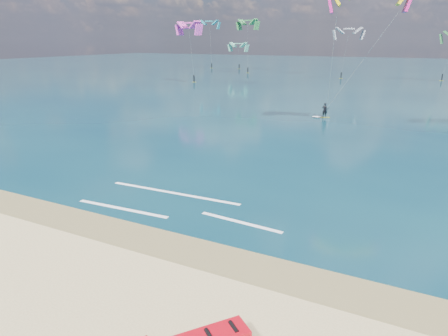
% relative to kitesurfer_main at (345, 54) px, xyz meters
% --- Properties ---
extents(ground, '(320.00, 320.00, 0.00)m').
position_rel_kitesurfer_main_xyz_m(ground, '(-3.15, 7.95, -7.13)').
color(ground, tan).
rests_on(ground, ground).
extents(wet_sand_strip, '(320.00, 2.40, 0.01)m').
position_rel_kitesurfer_main_xyz_m(wet_sand_strip, '(-3.15, -29.05, -7.13)').
color(wet_sand_strip, olive).
rests_on(wet_sand_strip, ground).
extents(sea, '(320.00, 200.00, 0.04)m').
position_rel_kitesurfer_main_xyz_m(sea, '(-3.15, 71.95, -7.11)').
color(sea, '#0B2B3C').
rests_on(sea, ground).
extents(kitesurfer_main, '(10.41, 8.39, 13.98)m').
position_rel_kitesurfer_main_xyz_m(kitesurfer_main, '(0.00, 0.00, 0.00)').
color(kitesurfer_main, gold).
rests_on(kitesurfer_main, sea).
extents(shoreline_foam, '(11.41, 3.64, 0.01)m').
position_rel_kitesurfer_main_xyz_m(shoreline_foam, '(-3.76, -25.32, -7.09)').
color(shoreline_foam, white).
rests_on(shoreline_foam, ground).
extents(distant_kites, '(85.64, 42.76, 13.41)m').
position_rel_kitesurfer_main_xyz_m(distant_kites, '(-18.53, 49.51, -1.45)').
color(distant_kites, '#388441').
rests_on(distant_kites, ground).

